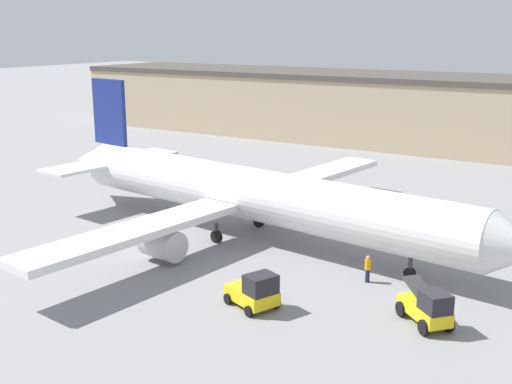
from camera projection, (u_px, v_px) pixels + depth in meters
name	position (u px, v px, depth m)	size (l,w,h in m)	color
ground_plane	(256.00, 239.00, 47.62)	(400.00, 400.00, 0.00)	gray
terminal_building	(379.00, 108.00, 88.27)	(93.42, 16.53, 9.28)	tan
airplane	(246.00, 193.00, 47.37)	(41.71, 37.18, 10.96)	silver
ground_crew_worker	(368.00, 268.00, 39.25)	(0.38, 0.38, 1.72)	#1E2338
baggage_tug	(255.00, 291.00, 35.64)	(3.40, 2.96, 2.11)	yellow
belt_loader_truck	(427.00, 307.00, 33.43)	(3.49, 3.36, 2.13)	yellow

